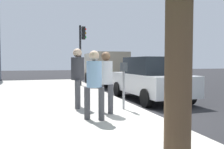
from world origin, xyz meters
TOP-DOWN VIEW (x-y plane):
  - ground_plane at (0.00, 0.00)m, footprint 80.00×80.00m
  - sidewalk_slab at (0.00, 3.00)m, footprint 28.00×6.00m
  - parking_meter at (0.97, 0.59)m, footprint 0.36×0.12m
  - pedestrian_at_meter at (0.61, 1.25)m, footprint 0.48×0.37m
  - pedestrian_bystander at (-0.09, 1.74)m, footprint 0.37×0.47m
  - parking_officer at (1.60, 1.88)m, footprint 0.54×0.40m
  - parked_sedan_near at (3.14, -1.35)m, footprint 4.45×2.07m
  - parked_van_far at (10.31, -1.35)m, footprint 5.26×2.25m
  - traffic_signal at (8.70, 0.49)m, footprint 0.24×0.44m

SIDE VIEW (x-z plane):
  - ground_plane at x=0.00m, z-range 0.00..0.00m
  - sidewalk_slab at x=0.00m, z-range 0.00..0.15m
  - parked_sedan_near at x=3.14m, z-range 0.01..1.78m
  - pedestrian_bystander at x=-0.09m, z-range 0.29..2.00m
  - pedestrian_at_meter at x=0.61m, z-range 0.29..2.00m
  - parking_meter at x=0.97m, z-range 0.46..1.87m
  - parking_officer at x=1.60m, z-range 0.33..2.17m
  - parked_van_far at x=10.31m, z-range 0.17..2.35m
  - traffic_signal at x=8.70m, z-range 0.78..4.38m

